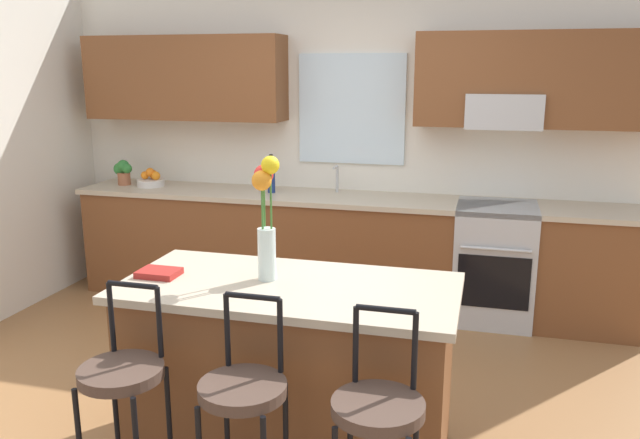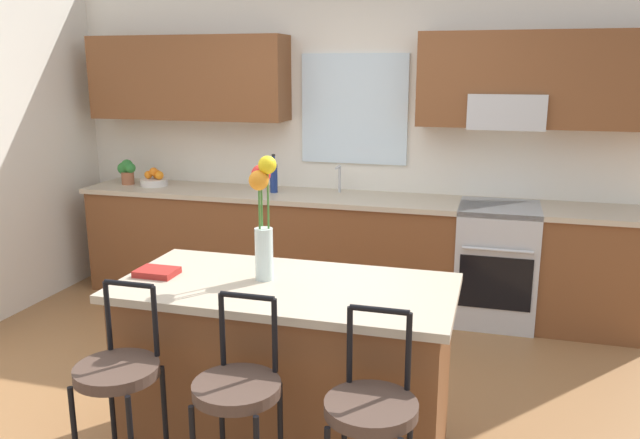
{
  "view_description": "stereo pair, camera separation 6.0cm",
  "coord_description": "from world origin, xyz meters",
  "px_view_note": "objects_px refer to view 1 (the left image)",
  "views": [
    {
      "loc": [
        1.13,
        -3.25,
        1.95
      ],
      "look_at": [
        0.11,
        0.55,
        1.0
      ],
      "focal_mm": 35.76,
      "sensor_mm": 36.0,
      "label": 1
    },
    {
      "loc": [
        1.19,
        -3.23,
        1.95
      ],
      "look_at": [
        0.11,
        0.55,
        1.0
      ],
      "focal_mm": 35.76,
      "sensor_mm": 36.0,
      "label": 2
    }
  ],
  "objects_px": {
    "cookbook": "(159,273)",
    "bar_stool_far": "(378,418)",
    "bottle_olive_oil": "(271,177)",
    "flower_vase": "(266,212)",
    "potted_plant_small": "(123,171)",
    "kitchen_island": "(290,370)",
    "bar_stool_middle": "(244,399)",
    "bar_stool_near": "(123,382)",
    "fruit_bowl_oranges": "(151,180)",
    "oven_range": "(494,263)"
  },
  "relations": [
    {
      "from": "bottle_olive_oil",
      "to": "potted_plant_small",
      "type": "distance_m",
      "value": 1.39
    },
    {
      "from": "cookbook",
      "to": "kitchen_island",
      "type": "bearing_deg",
      "value": 4.48
    },
    {
      "from": "kitchen_island",
      "to": "bar_stool_middle",
      "type": "distance_m",
      "value": 0.64
    },
    {
      "from": "bottle_olive_oil",
      "to": "kitchen_island",
      "type": "bearing_deg",
      "value": -68.73
    },
    {
      "from": "potted_plant_small",
      "to": "cookbook",
      "type": "bearing_deg",
      "value": -54.78
    },
    {
      "from": "flower_vase",
      "to": "bar_stool_middle",
      "type": "bearing_deg",
      "value": -79.04
    },
    {
      "from": "bar_stool_near",
      "to": "bottle_olive_oil",
      "type": "bearing_deg",
      "value": 95.99
    },
    {
      "from": "kitchen_island",
      "to": "bar_stool_middle",
      "type": "bearing_deg",
      "value": -90.0
    },
    {
      "from": "flower_vase",
      "to": "oven_range",
      "type": "bearing_deg",
      "value": 61.98
    },
    {
      "from": "kitchen_island",
      "to": "bar_stool_near",
      "type": "relative_size",
      "value": 1.57
    },
    {
      "from": "bar_stool_middle",
      "to": "bottle_olive_oil",
      "type": "relative_size",
      "value": 3.25
    },
    {
      "from": "bar_stool_far",
      "to": "potted_plant_small",
      "type": "distance_m",
      "value": 3.95
    },
    {
      "from": "kitchen_island",
      "to": "bar_stool_middle",
      "type": "relative_size",
      "value": 1.57
    },
    {
      "from": "potted_plant_small",
      "to": "bar_stool_near",
      "type": "bearing_deg",
      "value": -58.78
    },
    {
      "from": "bottle_olive_oil",
      "to": "bar_stool_far",
      "type": "bearing_deg",
      "value": -63.36
    },
    {
      "from": "flower_vase",
      "to": "cookbook",
      "type": "distance_m",
      "value": 0.64
    },
    {
      "from": "bar_stool_near",
      "to": "potted_plant_small",
      "type": "bearing_deg",
      "value": 121.22
    },
    {
      "from": "potted_plant_small",
      "to": "kitchen_island",
      "type": "bearing_deg",
      "value": -44.09
    },
    {
      "from": "kitchen_island",
      "to": "flower_vase",
      "type": "relative_size",
      "value": 2.65
    },
    {
      "from": "bar_stool_far",
      "to": "bottle_olive_oil",
      "type": "relative_size",
      "value": 3.25
    },
    {
      "from": "bar_stool_far",
      "to": "cookbook",
      "type": "xyz_separation_m",
      "value": [
        -1.22,
        0.56,
        0.3
      ]
    },
    {
      "from": "flower_vase",
      "to": "fruit_bowl_oranges",
      "type": "xyz_separation_m",
      "value": [
        -1.84,
        2.12,
        -0.29
      ]
    },
    {
      "from": "bar_stool_middle",
      "to": "bar_stool_far",
      "type": "bearing_deg",
      "value": 0.0
    },
    {
      "from": "fruit_bowl_oranges",
      "to": "potted_plant_small",
      "type": "bearing_deg",
      "value": -179.22
    },
    {
      "from": "bar_stool_middle",
      "to": "bottle_olive_oil",
      "type": "height_order",
      "value": "bottle_olive_oil"
    },
    {
      "from": "oven_range",
      "to": "flower_vase",
      "type": "bearing_deg",
      "value": -118.02
    },
    {
      "from": "kitchen_island",
      "to": "bar_stool_middle",
      "type": "xyz_separation_m",
      "value": [
        0.0,
        -0.61,
        0.17
      ]
    },
    {
      "from": "bar_stool_middle",
      "to": "flower_vase",
      "type": "distance_m",
      "value": 0.92
    },
    {
      "from": "cookbook",
      "to": "bar_stool_far",
      "type": "bearing_deg",
      "value": -24.69
    },
    {
      "from": "oven_range",
      "to": "flower_vase",
      "type": "xyz_separation_m",
      "value": [
        -1.11,
        -2.09,
        0.8
      ]
    },
    {
      "from": "bottle_olive_oil",
      "to": "potted_plant_small",
      "type": "height_order",
      "value": "bottle_olive_oil"
    },
    {
      "from": "potted_plant_small",
      "to": "oven_range",
      "type": "bearing_deg",
      "value": -0.47
    },
    {
      "from": "cookbook",
      "to": "bottle_olive_oil",
      "type": "distance_m",
      "value": 2.22
    },
    {
      "from": "kitchen_island",
      "to": "cookbook",
      "type": "bearing_deg",
      "value": -175.52
    },
    {
      "from": "bar_stool_near",
      "to": "bottle_olive_oil",
      "type": "xyz_separation_m",
      "value": [
        -0.29,
        2.77,
        0.41
      ]
    },
    {
      "from": "oven_range",
      "to": "bar_stool_middle",
      "type": "xyz_separation_m",
      "value": [
        -0.99,
        -2.75,
        0.18
      ]
    },
    {
      "from": "bar_stool_near",
      "to": "flower_vase",
      "type": "relative_size",
      "value": 1.69
    },
    {
      "from": "bar_stool_middle",
      "to": "fruit_bowl_oranges",
      "type": "xyz_separation_m",
      "value": [
        -1.96,
        2.78,
        0.34
      ]
    },
    {
      "from": "fruit_bowl_oranges",
      "to": "flower_vase",
      "type": "bearing_deg",
      "value": -49.13
    },
    {
      "from": "cookbook",
      "to": "potted_plant_small",
      "type": "relative_size",
      "value": 0.9
    },
    {
      "from": "bottle_olive_oil",
      "to": "flower_vase",
      "type": "bearing_deg",
      "value": -71.36
    },
    {
      "from": "kitchen_island",
      "to": "fruit_bowl_oranges",
      "type": "relative_size",
      "value": 6.8
    },
    {
      "from": "bar_stool_near",
      "to": "bar_stool_middle",
      "type": "distance_m",
      "value": 0.55
    },
    {
      "from": "bar_stool_far",
      "to": "cookbook",
      "type": "bearing_deg",
      "value": 155.31
    },
    {
      "from": "cookbook",
      "to": "bottle_olive_oil",
      "type": "xyz_separation_m",
      "value": [
        -0.17,
        2.21,
        0.11
      ]
    },
    {
      "from": "bottle_olive_oil",
      "to": "potted_plant_small",
      "type": "relative_size",
      "value": 1.44
    },
    {
      "from": "bar_stool_near",
      "to": "bar_stool_middle",
      "type": "xyz_separation_m",
      "value": [
        0.55,
        0.0,
        0.0
      ]
    },
    {
      "from": "kitchen_island",
      "to": "flower_vase",
      "type": "xyz_separation_m",
      "value": [
        -0.13,
        0.04,
        0.8
      ]
    },
    {
      "from": "kitchen_island",
      "to": "fruit_bowl_oranges",
      "type": "bearing_deg",
      "value": 132.19
    },
    {
      "from": "oven_range",
      "to": "fruit_bowl_oranges",
      "type": "xyz_separation_m",
      "value": [
        -2.95,
        0.03,
        0.51
      ]
    }
  ]
}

